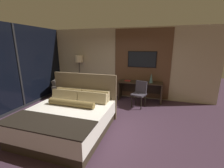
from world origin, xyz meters
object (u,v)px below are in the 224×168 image
(bed, at_px, (69,117))
(desk, at_px, (140,88))
(tv, at_px, (142,59))
(book, at_px, (128,81))
(desk_chair, at_px, (140,92))
(floor_lamp, at_px, (79,62))
(armchair_by_window, at_px, (64,91))
(vase_tall, at_px, (151,78))

(bed, height_order, desk, bed)
(tv, height_order, book, tv)
(desk_chair, bearing_deg, book, 149.92)
(desk, height_order, tv, tv)
(floor_lamp, bearing_deg, book, -1.70)
(armchair_by_window, bearing_deg, tv, -93.12)
(bed, xyz_separation_m, floor_lamp, (-1.18, 2.79, 1.07))
(vase_tall, bearing_deg, floor_lamp, 178.31)
(desk_chair, height_order, book, desk_chair)
(vase_tall, bearing_deg, desk, 172.88)
(desk, height_order, armchair_by_window, armchair_by_window)
(tv, bearing_deg, vase_tall, -33.72)
(armchair_by_window, xyz_separation_m, book, (2.61, 0.56, 0.51))
(bed, xyz_separation_m, armchair_by_window, (-1.64, 2.17, -0.10))
(tv, relative_size, armchair_by_window, 1.16)
(desk_chair, relative_size, armchair_by_window, 0.95)
(desk_chair, distance_m, floor_lamp, 2.93)
(bed, distance_m, vase_tall, 3.33)
(desk, xyz_separation_m, tv, (0.00, 0.22, 1.09))
(floor_lamp, relative_size, book, 7.65)
(armchair_by_window, xyz_separation_m, vase_tall, (3.51, 0.53, 0.67))
(floor_lamp, bearing_deg, vase_tall, -1.69)
(bed, xyz_separation_m, desk_chair, (1.53, 2.11, 0.18))
(bed, distance_m, desk_chair, 2.61)
(desk, xyz_separation_m, floor_lamp, (-2.65, 0.04, 0.93))
(floor_lamp, distance_m, book, 2.25)
(vase_tall, bearing_deg, tv, 146.28)
(desk, xyz_separation_m, armchair_by_window, (-3.10, -0.58, -0.24))
(armchair_by_window, bearing_deg, bed, -160.45)
(tv, distance_m, desk_chair, 1.36)
(bed, distance_m, floor_lamp, 3.21)
(desk_chair, bearing_deg, floor_lamp, -176.48)
(floor_lamp, height_order, book, floor_lamp)
(desk, bearing_deg, floor_lamp, 179.14)
(vase_tall, relative_size, book, 1.61)
(desk_chair, xyz_separation_m, book, (-0.56, 0.61, 0.22))
(desk_chair, distance_m, book, 0.86)
(tv, bearing_deg, desk, -90.00)
(desk, bearing_deg, desk_chair, -83.99)
(desk, height_order, desk_chair, desk_chair)
(desk, bearing_deg, bed, -118.02)
(desk, xyz_separation_m, vase_tall, (0.40, -0.05, 0.43))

